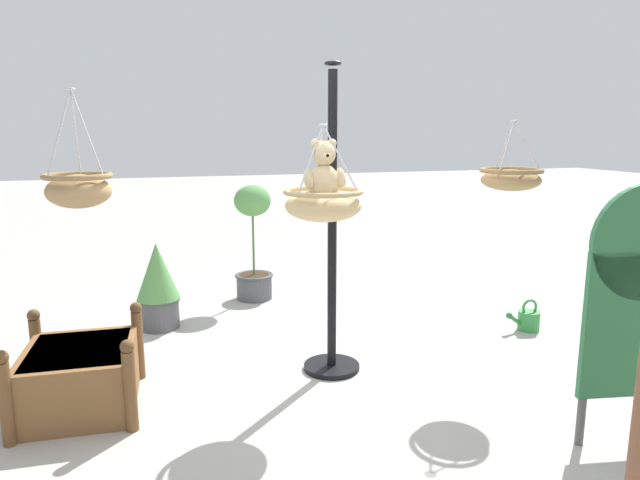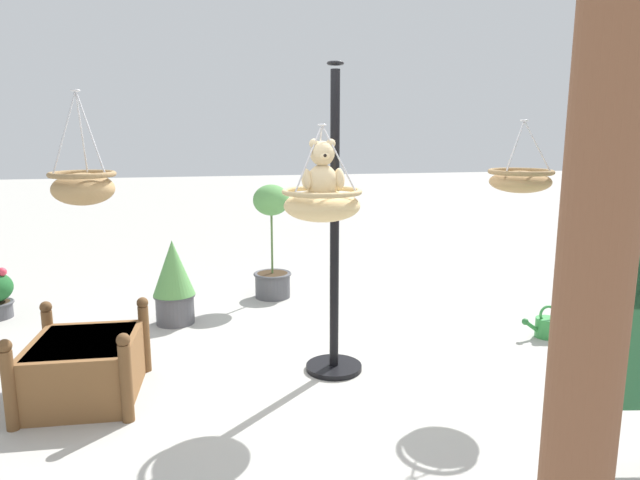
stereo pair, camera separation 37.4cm
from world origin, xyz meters
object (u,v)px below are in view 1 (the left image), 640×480
watering_can (528,320)px  display_pole_central (332,282)px  wooden_planter_box (81,375)px  potted_plant_tall_leafy (158,285)px  potted_plant_fern_front (253,242)px  hanging_basket_with_teddy (323,203)px  hanging_basket_right_low (78,189)px  teddy_bear (324,175)px  hanging_basket_left_high (511,178)px

watering_can → display_pole_central: bearing=8.4°
wooden_planter_box → potted_plant_tall_leafy: (-0.55, -1.49, 0.19)m
display_pole_central → potted_plant_fern_front: size_ratio=1.83×
potted_plant_tall_leafy → hanging_basket_with_teddy: bearing=124.4°
potted_plant_fern_front → display_pole_central: bearing=96.3°
hanging_basket_right_low → watering_can: (-3.80, -0.39, -1.39)m
hanging_basket_right_low → watering_can: size_ratio=2.14×
display_pole_central → teddy_bear: display_pole_central is taller
potted_plant_fern_front → watering_can: size_ratio=3.65×
wooden_planter_box → hanging_basket_with_teddy: bearing=174.8°
display_pole_central → potted_plant_fern_front: display_pole_central is taller
hanging_basket_right_low → wooden_planter_box: 1.26m
display_pole_central → potted_plant_fern_front: bearing=-83.7°
teddy_bear → hanging_basket_right_low: bearing=-6.5°
hanging_basket_left_high → potted_plant_tall_leafy: (2.62, -1.67, -1.08)m
hanging_basket_right_low → potted_plant_fern_front: (-1.51, -2.17, -0.85)m
hanging_basket_left_high → potted_plant_tall_leafy: size_ratio=0.64×
hanging_basket_right_low → hanging_basket_left_high: bearing=176.4°
wooden_planter_box → potted_plant_tall_leafy: bearing=-110.2°
hanging_basket_left_high → potted_plant_tall_leafy: bearing=-32.6°
hanging_basket_right_low → wooden_planter_box: hanging_basket_right_low is taller
hanging_basket_with_teddy → hanging_basket_right_low: hanging_basket_right_low is taller
teddy_bear → hanging_basket_right_low: size_ratio=0.58×
hanging_basket_with_teddy → teddy_bear: size_ratio=1.53×
hanging_basket_with_teddy → potted_plant_tall_leafy: 2.20m
potted_plant_fern_front → teddy_bear: bearing=91.9°
hanging_basket_left_high → display_pole_central: bearing=-11.9°
teddy_bear → hanging_basket_right_low: (1.59, -0.18, -0.06)m
hanging_basket_right_low → watering_can: hanging_basket_right_low is taller
teddy_bear → potted_plant_fern_front: size_ratio=0.34×
teddy_bear → potted_plant_tall_leafy: size_ratio=0.53×
wooden_planter_box → watering_can: 3.90m
display_pole_central → hanging_basket_with_teddy: bearing=59.0°
hanging_basket_with_teddy → wooden_planter_box: (1.67, -0.15, -1.12)m
hanging_basket_left_high → watering_can: bearing=-140.4°
hanging_basket_left_high → wooden_planter_box: hanging_basket_left_high is taller
hanging_basket_with_teddy → hanging_basket_left_high: (-1.49, 0.03, 0.14)m
teddy_bear → potted_plant_tall_leafy: teddy_bear is taller
hanging_basket_left_high → potted_plant_fern_front: size_ratio=0.42×
hanging_basket_with_teddy → teddy_bear: bearing=90.0°
hanging_basket_with_teddy → watering_can: 2.60m
watering_can → hanging_basket_right_low: bearing=5.9°
display_pole_central → hanging_basket_with_teddy: size_ratio=3.49×
hanging_basket_with_teddy → potted_plant_tall_leafy: hanging_basket_with_teddy is taller
hanging_basket_right_low → potted_plant_fern_front: 2.77m
display_pole_central → wooden_planter_box: bearing=3.1°
potted_plant_tall_leafy → potted_plant_fern_front: bearing=-146.6°
hanging_basket_with_teddy → teddy_bear: 0.20m
teddy_bear → hanging_basket_left_high: hanging_basket_left_high is taller
teddy_bear → watering_can: teddy_bear is taller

